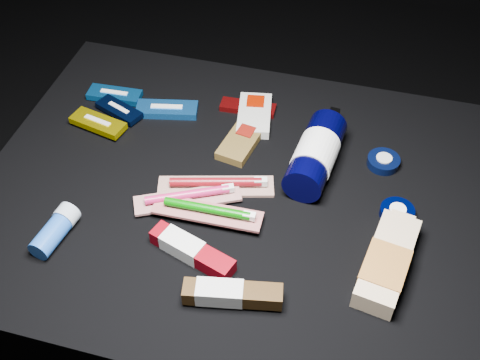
% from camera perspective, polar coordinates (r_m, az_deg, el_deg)
% --- Properties ---
extents(ground, '(3.00, 3.00, 0.00)m').
position_cam_1_polar(ground, '(1.49, -0.67, -11.25)').
color(ground, black).
rests_on(ground, ground).
extents(cloth_table, '(0.98, 0.78, 0.40)m').
position_cam_1_polar(cloth_table, '(1.33, -0.74, -6.69)').
color(cloth_table, black).
rests_on(cloth_table, ground).
extents(luna_bar_0, '(0.14, 0.08, 0.02)m').
position_cam_1_polar(luna_bar_0, '(1.34, -6.94, 6.66)').
color(luna_bar_0, blue).
rests_on(luna_bar_0, cloth_table).
extents(luna_bar_1, '(0.12, 0.05, 0.02)m').
position_cam_1_polar(luna_bar_1, '(1.40, -11.80, 7.92)').
color(luna_bar_1, '#0D58A2').
rests_on(luna_bar_1, cloth_table).
extents(luna_bar_2, '(0.12, 0.08, 0.01)m').
position_cam_1_polar(luna_bar_2, '(1.35, -11.38, 6.53)').
color(luna_bar_2, black).
rests_on(luna_bar_2, cloth_table).
extents(luna_bar_3, '(0.13, 0.07, 0.02)m').
position_cam_1_polar(luna_bar_3, '(1.32, -13.31, 5.28)').
color(luna_bar_3, '#BEAA04').
rests_on(luna_bar_3, cloth_table).
extents(clif_bar_0, '(0.08, 0.12, 0.02)m').
position_cam_1_polar(clif_bar_0, '(1.25, 0.10, 3.66)').
color(clif_bar_0, brown).
rests_on(clif_bar_0, cloth_table).
extents(clif_bar_1, '(0.09, 0.14, 0.02)m').
position_cam_1_polar(clif_bar_1, '(1.32, 1.39, 6.32)').
color(clif_bar_1, beige).
rests_on(clif_bar_1, cloth_table).
extents(power_bar, '(0.12, 0.04, 0.01)m').
position_cam_1_polar(power_bar, '(1.34, 1.05, 6.86)').
color(power_bar, maroon).
rests_on(power_bar, cloth_table).
extents(lotion_bottle, '(0.10, 0.25, 0.08)m').
position_cam_1_polar(lotion_bottle, '(1.19, 7.20, 2.42)').
color(lotion_bottle, black).
rests_on(lotion_bottle, cloth_table).
extents(cream_tin_upper, '(0.07, 0.07, 0.02)m').
position_cam_1_polar(cream_tin_upper, '(1.24, 13.44, 1.72)').
color(cream_tin_upper, black).
rests_on(cream_tin_upper, cloth_table).
extents(cream_tin_lower, '(0.06, 0.06, 0.02)m').
position_cam_1_polar(cream_tin_lower, '(1.16, 14.67, -2.98)').
color(cream_tin_lower, black).
rests_on(cream_tin_lower, cloth_table).
extents(bodywash_bottle, '(0.10, 0.21, 0.04)m').
position_cam_1_polar(bodywash_bottle, '(1.07, 13.73, -7.72)').
color(bodywash_bottle, '#D2B48E').
rests_on(bodywash_bottle, cloth_table).
extents(deodorant_stick, '(0.06, 0.11, 0.04)m').
position_cam_1_polar(deodorant_stick, '(1.13, -17.10, -4.56)').
color(deodorant_stick, '#1E50AB').
rests_on(deodorant_stick, cloth_table).
extents(toothbrush_pack_0, '(0.23, 0.11, 0.03)m').
position_cam_1_polar(toothbrush_pack_0, '(1.17, -2.15, -0.43)').
color(toothbrush_pack_0, '#B8B2AB').
rests_on(toothbrush_pack_0, cloth_table).
extents(toothbrush_pack_1, '(0.20, 0.13, 0.02)m').
position_cam_1_polar(toothbrush_pack_1, '(1.14, -4.86, -1.59)').
color(toothbrush_pack_1, '#B8B1AC').
rests_on(toothbrush_pack_1, cloth_table).
extents(toothbrush_pack_2, '(0.21, 0.05, 0.02)m').
position_cam_1_polar(toothbrush_pack_2, '(1.11, -2.97, -2.97)').
color(toothbrush_pack_2, '#A39B97').
rests_on(toothbrush_pack_2, cloth_table).
extents(toothpaste_carton_red, '(0.17, 0.09, 0.03)m').
position_cam_1_polar(toothpaste_carton_red, '(1.06, -4.88, -6.57)').
color(toothpaste_carton_red, '#70010B').
rests_on(toothpaste_carton_red, cloth_table).
extents(toothpaste_carton_green, '(0.17, 0.07, 0.03)m').
position_cam_1_polar(toothpaste_carton_green, '(1.00, -1.14, -10.71)').
color(toothpaste_carton_green, '#34200B').
rests_on(toothpaste_carton_green, cloth_table).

